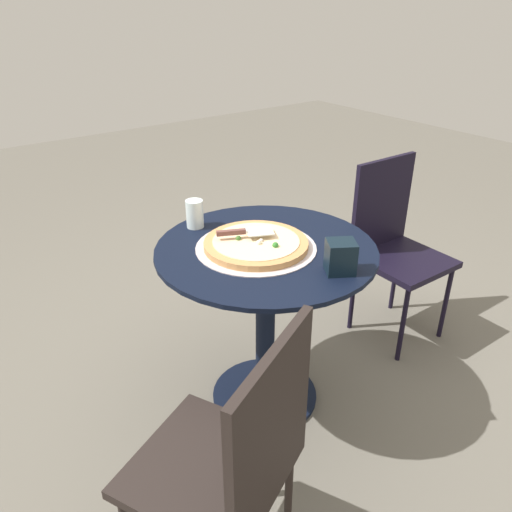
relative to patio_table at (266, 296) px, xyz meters
name	(u,v)px	position (x,y,z in m)	size (l,w,h in m)	color
ground_plane	(265,395)	(0.00, 0.00, -0.52)	(10.00, 10.00, 0.00)	#635F55
patio_table	(266,296)	(0.00, 0.00, 0.00)	(0.84, 0.84, 0.74)	black
pizza_on_tray	(256,244)	(-0.02, -0.03, 0.23)	(0.46, 0.46, 0.05)	silver
pizza_server	(244,232)	(-0.06, -0.05, 0.27)	(0.13, 0.21, 0.02)	silver
drinking_cup	(195,214)	(-0.32, -0.12, 0.27)	(0.07, 0.07, 0.11)	silver
napkin_dispenser	(341,257)	(0.30, 0.09, 0.27)	(0.10, 0.09, 0.11)	black
patio_chair_near	(394,239)	(-0.05, 0.84, -0.01)	(0.39, 0.39, 0.90)	black
patio_chair_far	(234,459)	(0.58, -0.55, 0.01)	(0.53, 0.53, 0.92)	black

